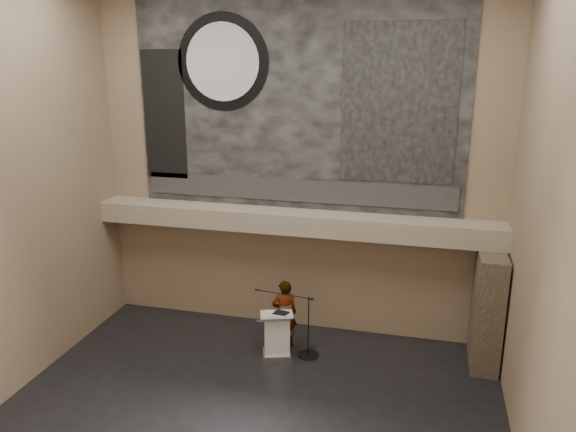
# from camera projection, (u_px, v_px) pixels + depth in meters

# --- Properties ---
(floor) EXTENTS (10.00, 10.00, 0.00)m
(floor) POSITION_uv_depth(u_px,v_px,m) (249.00, 413.00, 11.17)
(floor) COLOR black
(floor) RESTS_ON ground
(wall_back) EXTENTS (10.00, 0.02, 8.50)m
(wall_back) POSITION_uv_depth(u_px,v_px,m) (296.00, 166.00, 13.71)
(wall_back) COLOR #866F55
(wall_back) RESTS_ON floor
(wall_front) EXTENTS (10.00, 0.02, 8.50)m
(wall_front) POSITION_uv_depth(u_px,v_px,m) (130.00, 300.00, 6.26)
(wall_front) COLOR #866F55
(wall_front) RESTS_ON floor
(wall_left) EXTENTS (0.02, 8.00, 8.50)m
(wall_left) POSITION_uv_depth(u_px,v_px,m) (6.00, 192.00, 11.16)
(wall_left) COLOR #866F55
(wall_left) RESTS_ON floor
(wall_right) EXTENTS (0.02, 8.00, 8.50)m
(wall_right) POSITION_uv_depth(u_px,v_px,m) (546.00, 228.00, 8.81)
(wall_right) COLOR #866F55
(wall_right) RESTS_ON floor
(soffit) EXTENTS (10.00, 0.80, 0.50)m
(soffit) POSITION_uv_depth(u_px,v_px,m) (292.00, 221.00, 13.70)
(soffit) COLOR gray
(soffit) RESTS_ON wall_back
(sprinkler_left) EXTENTS (0.04, 0.04, 0.06)m
(sprinkler_left) POSITION_uv_depth(u_px,v_px,m) (230.00, 228.00, 14.11)
(sprinkler_left) COLOR #B2893D
(sprinkler_left) RESTS_ON soffit
(sprinkler_right) EXTENTS (0.04, 0.04, 0.06)m
(sprinkler_right) POSITION_uv_depth(u_px,v_px,m) (369.00, 239.00, 13.29)
(sprinkler_right) COLOR #B2893D
(sprinkler_right) RESTS_ON soffit
(banner) EXTENTS (8.00, 0.05, 5.00)m
(banner) POSITION_uv_depth(u_px,v_px,m) (296.00, 106.00, 13.28)
(banner) COLOR black
(banner) RESTS_ON wall_back
(banner_text_strip) EXTENTS (7.76, 0.02, 0.55)m
(banner_text_strip) POSITION_uv_depth(u_px,v_px,m) (295.00, 190.00, 13.81)
(banner_text_strip) COLOR #2B2B2B
(banner_text_strip) RESTS_ON banner
(banner_clock_rim) EXTENTS (2.30, 0.02, 2.30)m
(banner_clock_rim) POSITION_uv_depth(u_px,v_px,m) (222.00, 62.00, 13.39)
(banner_clock_rim) COLOR black
(banner_clock_rim) RESTS_ON banner
(banner_clock_face) EXTENTS (1.84, 0.02, 1.84)m
(banner_clock_face) POSITION_uv_depth(u_px,v_px,m) (222.00, 62.00, 13.37)
(banner_clock_face) COLOR silver
(banner_clock_face) RESTS_ON banner
(banner_building_print) EXTENTS (2.60, 0.02, 3.60)m
(banner_building_print) POSITION_uv_depth(u_px,v_px,m) (399.00, 104.00, 12.65)
(banner_building_print) COLOR black
(banner_building_print) RESTS_ON banner
(banner_brick_print) EXTENTS (1.10, 0.02, 3.20)m
(banner_brick_print) POSITION_uv_depth(u_px,v_px,m) (164.00, 115.00, 14.13)
(banner_brick_print) COLOR black
(banner_brick_print) RESTS_ON banner
(stone_pier) EXTENTS (0.60, 1.40, 2.70)m
(stone_pier) POSITION_uv_depth(u_px,v_px,m) (487.00, 309.00, 12.63)
(stone_pier) COLOR #3D3226
(stone_pier) RESTS_ON floor
(lectern) EXTENTS (0.88, 0.74, 1.14)m
(lectern) POSITION_uv_depth(u_px,v_px,m) (277.00, 334.00, 13.19)
(lectern) COLOR silver
(lectern) RESTS_ON floor
(binder) EXTENTS (0.37, 0.32, 0.04)m
(binder) POSITION_uv_depth(u_px,v_px,m) (281.00, 313.00, 12.97)
(binder) COLOR black
(binder) RESTS_ON lectern
(papers) EXTENTS (0.20, 0.27, 0.00)m
(papers) POSITION_uv_depth(u_px,v_px,m) (269.00, 312.00, 13.04)
(papers) COLOR silver
(papers) RESTS_ON lectern
(speaker_person) EXTENTS (0.73, 0.61, 1.71)m
(speaker_person) POSITION_uv_depth(u_px,v_px,m) (284.00, 313.00, 13.55)
(speaker_person) COLOR silver
(speaker_person) RESTS_ON floor
(mic_stand) EXTENTS (1.62, 0.52, 1.51)m
(mic_stand) POSITION_uv_depth(u_px,v_px,m) (306.00, 346.00, 13.28)
(mic_stand) COLOR black
(mic_stand) RESTS_ON floor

